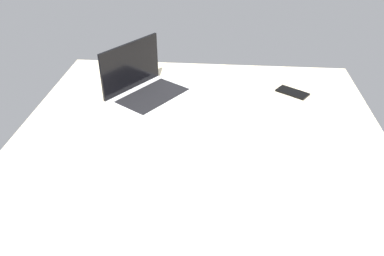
# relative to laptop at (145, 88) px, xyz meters

# --- Properties ---
(bed_mattress) EXTENTS (1.80, 1.40, 0.18)m
(bed_mattress) POSITION_rel_laptop_xyz_m (-0.52, -0.26, -0.13)
(bed_mattress) COLOR beige
(bed_mattress) RESTS_ON ground
(laptop) EXTENTS (0.40, 0.38, 0.23)m
(laptop) POSITION_rel_laptop_xyz_m (0.00, 0.00, 0.00)
(laptop) COLOR silver
(laptop) RESTS_ON bed_mattress
(cell_phone) EXTENTS (0.14, 0.15, 0.01)m
(cell_phone) POSITION_rel_laptop_xyz_m (0.09, -0.65, -0.04)
(cell_phone) COLOR black
(cell_phone) RESTS_ON bed_mattress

